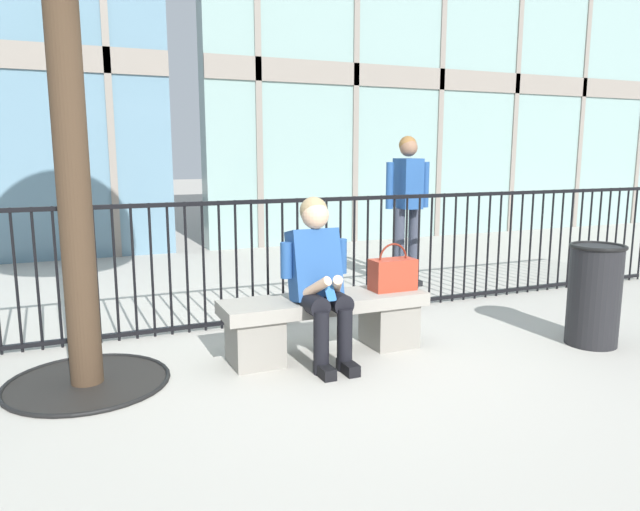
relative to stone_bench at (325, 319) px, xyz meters
name	(u,v)px	position (x,y,z in m)	size (l,w,h in m)	color
ground_plane	(325,353)	(0.00, 0.00, -0.27)	(60.00, 60.00, 0.00)	#B2ADA3
stone_bench	(325,319)	(0.00, 0.00, 0.00)	(1.60, 0.44, 0.45)	gray
seated_person_with_phone	(319,275)	(-0.11, -0.13, 0.38)	(0.52, 0.66, 1.21)	black
handbag_on_bench	(393,274)	(0.58, -0.01, 0.31)	(0.36, 0.18, 0.38)	#B23823
bystander_at_railing	(407,199)	(1.82, 1.81, 0.73)	(0.55, 0.40, 1.71)	#383D4C
plaza_railing	(283,260)	(0.00, 0.95, 0.30)	(9.20, 0.04, 1.12)	black
trash_can	(594,294)	(2.06, -0.64, 0.15)	(0.43, 0.43, 0.82)	black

